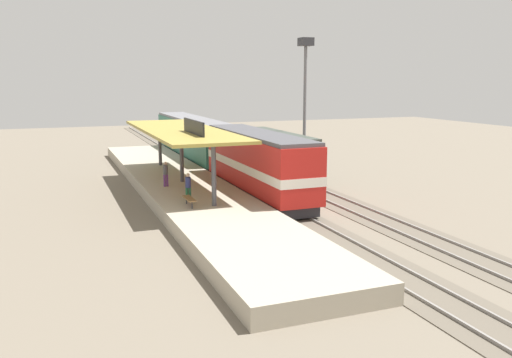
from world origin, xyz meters
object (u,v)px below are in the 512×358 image
Objects in this scene: locomotive at (258,164)px; light_mast at (305,77)px; freight_car at (275,153)px; person_waiting at (166,173)px; person_walking at (188,186)px; passenger_carriage_single at (193,139)px; platform_bench at (189,199)px.

light_mast reaches higher than locomotive.
freight_car reaches higher than person_waiting.
person_waiting is 1.00× the size of person_walking.
person_waiting is (-6.06, -16.06, -0.46)m from passenger_carriage_single.
light_mast is 16.69m from person_waiting.
platform_bench is 0.14× the size of freight_car.
passenger_carriage_single is at bearing 74.97° from platform_bench.
light_mast is (3.20, 0.90, 6.43)m from freight_car.
locomotive reaches higher than person_waiting.
freight_car is at bearing -164.25° from light_mast.
freight_car is at bearing 28.22° from person_waiting.
locomotive is at bearing -120.98° from freight_car.
freight_car is 7.02× the size of person_walking.
person_walking is (0.29, 1.35, 0.51)m from platform_bench.
light_mast is at bearing 25.54° from person_waiting.
platform_bench is 23.16m from passenger_carriage_single.
locomotive is 6.48m from person_walking.
platform_bench is 6.31m from person_waiting.
locomotive is 1.20× the size of freight_car.
platform_bench is 7.49m from locomotive.
light_mast reaches higher than person_waiting.
locomotive is at bearing -90.00° from passenger_carriage_single.
person_waiting reaches higher than platform_bench.
freight_car is 14.83m from person_walking.
locomotive is 8.95m from freight_car.
passenger_carriage_single is (6.00, 22.35, 0.97)m from platform_bench.
person_walking is (-5.71, -3.00, -0.56)m from locomotive.
freight_car is at bearing 45.96° from person_walking.
platform_bench is at bearing -89.48° from person_waiting.
person_walking is at bearing -139.44° from light_mast.
person_walking is (0.34, -4.95, 0.00)m from person_waiting.
person_walking is (-5.71, -21.00, -0.46)m from passenger_carriage_single.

